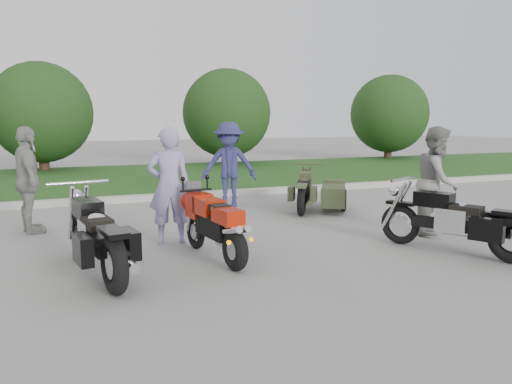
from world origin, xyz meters
name	(u,v)px	position (x,y,z in m)	size (l,w,h in m)	color
ground	(259,265)	(0.00, 0.00, 0.00)	(80.00, 80.00, 0.00)	gray
curb	(169,197)	(0.00, 6.00, 0.07)	(60.00, 0.30, 0.15)	#B5B3AA
grass_strip	(143,178)	(0.00, 10.15, 0.07)	(60.00, 8.00, 0.14)	#355D20
tree_mid_left	(41,113)	(-3.00, 13.50, 2.19)	(3.60, 3.60, 4.00)	#3F2B1C
tree_mid_right	(227,113)	(4.00, 13.50, 2.19)	(3.60, 3.60, 4.00)	#3F2B1C
tree_far_right	(389,114)	(12.00, 13.50, 2.19)	(3.60, 3.60, 4.00)	#3F2B1C
sportbike_red	(215,224)	(-0.48, 0.51, 0.52)	(0.50, 1.86, 0.89)	black
cruiser_left	(97,240)	(-2.09, 0.30, 0.48)	(0.67, 2.43, 0.94)	black
cruiser_right	(459,224)	(2.97, -0.55, 0.46)	(1.20, 2.13, 0.89)	black
cruiser_sidecar	(321,194)	(2.77, 3.28, 0.38)	(1.63, 1.95, 0.81)	black
person_stripe	(169,186)	(-0.87, 1.67, 0.93)	(0.68, 0.45, 1.87)	#948CBF
person_grey	(437,181)	(3.58, 0.65, 0.93)	(0.91, 0.71, 1.87)	gray
person_denim	(229,165)	(1.09, 4.55, 0.96)	(1.24, 0.71, 1.92)	navy
person_back	(28,180)	(-3.00, 3.29, 0.94)	(1.10, 0.46, 1.87)	#979692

